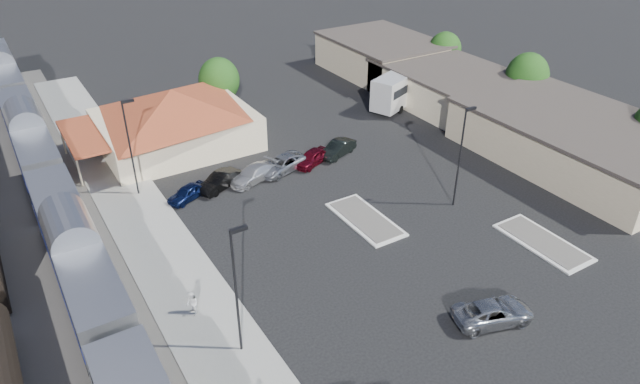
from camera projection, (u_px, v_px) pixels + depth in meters
ground at (338, 247)px, 44.44m from camera, size 280.00×280.00×0.00m
railbed at (32, 280)px, 40.85m from camera, size 16.00×100.00×0.12m
platform at (163, 255)px, 43.41m from camera, size 5.50×92.00×0.18m
passenger_train at (78, 263)px, 38.03m from camera, size 3.00×104.00×5.55m
station_depot at (174, 118)px, 58.44m from camera, size 18.35×12.24×6.20m
buildings_east at (473, 95)px, 66.37m from camera, size 14.40×51.40×4.80m
traffic_island_south at (365, 219)px, 47.65m from camera, size 3.30×7.50×0.21m
traffic_island_north at (543, 242)px, 44.80m from camera, size 3.30×7.50×0.21m
lamp_plat_s at (237, 283)px, 32.42m from camera, size 1.08×0.25×9.00m
lamp_plat_n at (130, 141)px, 48.59m from camera, size 1.08×0.25×9.00m
lamp_lot at (462, 149)px, 47.17m from camera, size 1.08×0.25×9.00m
tree_east_b at (527, 76)px, 66.40m from camera, size 4.94×4.94×6.96m
tree_east_c at (445, 50)px, 76.93m from camera, size 4.41×4.41×6.21m
tree_depot at (219, 80)px, 65.80m from camera, size 4.71×4.71×6.63m
suv at (493, 312)px, 36.97m from camera, size 5.83×3.93×1.48m
coach_bus at (408, 83)px, 69.72m from camera, size 13.13×7.64×4.19m
person_b at (192, 304)px, 37.19m from camera, size 0.72×0.91×1.79m
parked_car_a at (188, 193)px, 50.28m from camera, size 4.21×2.97×1.33m
parked_car_b at (220, 181)px, 51.89m from camera, size 4.85×3.34×1.51m
parked_car_c at (253, 174)px, 53.12m from camera, size 5.54×3.58×1.49m
parked_car_d at (282, 164)px, 54.77m from camera, size 5.92×3.96×1.51m
parked_car_e at (312, 157)px, 55.99m from camera, size 4.75×3.29×1.50m
parked_car_f at (338, 149)px, 57.65m from camera, size 4.84×3.18×1.51m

